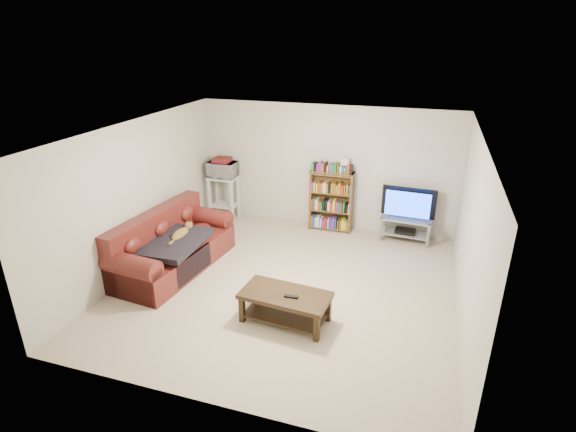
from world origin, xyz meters
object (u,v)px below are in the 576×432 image
at_px(bookshelf, 331,200).
at_px(sofa, 170,249).
at_px(coffee_table, 285,302).
at_px(tv_stand, 406,225).

bearing_deg(bookshelf, sofa, -133.58).
height_order(coffee_table, bookshelf, bookshelf).
height_order(coffee_table, tv_stand, tv_stand).
bearing_deg(coffee_table, tv_stand, 71.74).
bearing_deg(tv_stand, bookshelf, -179.75).
relative_size(coffee_table, bookshelf, 1.03).
bearing_deg(bookshelf, tv_stand, -3.44).
bearing_deg(sofa, coffee_table, -14.67).
distance_m(tv_stand, bookshelf, 1.48).
xyz_separation_m(sofa, coffee_table, (2.26, -0.85, -0.03)).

